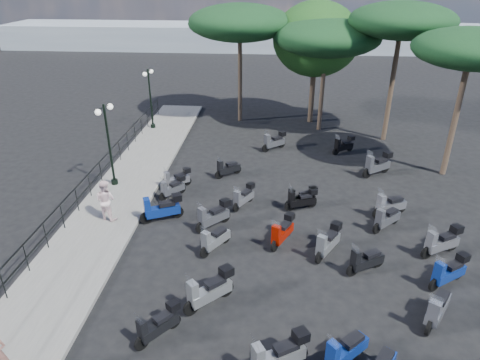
# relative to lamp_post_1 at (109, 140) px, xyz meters

# --- Properties ---
(ground) EXTENTS (120.00, 120.00, 0.00)m
(ground) POSITION_rel_lamp_post_1_xyz_m (7.13, -4.74, -2.42)
(ground) COLOR black
(ground) RESTS_ON ground
(sidewalk) EXTENTS (3.00, 30.00, 0.15)m
(sidewalk) POSITION_rel_lamp_post_1_xyz_m (0.63, -1.74, -2.35)
(sidewalk) COLOR #63615E
(sidewalk) RESTS_ON ground
(railing) EXTENTS (0.04, 26.04, 1.10)m
(railing) POSITION_rel_lamp_post_1_xyz_m (-0.67, -1.94, -1.53)
(railing) COLOR black
(railing) RESTS_ON sidewalk
(lamp_post_1) EXTENTS (0.51, 1.15, 3.99)m
(lamp_post_1) POSITION_rel_lamp_post_1_xyz_m (0.00, 0.00, 0.00)
(lamp_post_1) COLOR black
(lamp_post_1) RESTS_ON sidewalk
(lamp_post_2) EXTENTS (0.44, 1.11, 3.82)m
(lamp_post_2) POSITION_rel_lamp_post_1_xyz_m (-0.30, 8.21, -0.10)
(lamp_post_2) COLOR black
(lamp_post_2) RESTS_ON sidewalk
(pedestrian_far) EXTENTS (1.02, 0.90, 1.76)m
(pedestrian_far) POSITION_rel_lamp_post_1_xyz_m (0.83, -3.14, -1.39)
(pedestrian_far) COLOR silver
(pedestrian_far) RESTS_ON sidewalk
(scooter_2) EXTENTS (1.48, 1.42, 1.49)m
(scooter_2) POSITION_rel_lamp_post_1_xyz_m (5.78, -7.70, -1.86)
(scooter_2) COLOR black
(scooter_2) RESTS_ON ground
(scooter_3) EXTENTS (1.72, 1.02, 1.47)m
(scooter_3) POSITION_rel_lamp_post_1_xyz_m (3.07, -2.87, -1.87)
(scooter_3) COLOR black
(scooter_3) RESTS_ON ground
(scooter_4) EXTENTS (1.07, 1.22, 1.18)m
(scooter_4) POSITION_rel_lamp_post_1_xyz_m (3.04, -0.77, -1.98)
(scooter_4) COLOR black
(scooter_4) RESTS_ON ground
(scooter_5) EXTENTS (1.32, 1.02, 1.21)m
(scooter_5) POSITION_rel_lamp_post_1_xyz_m (3.04, 0.14, -1.97)
(scooter_5) COLOR black
(scooter_5) RESTS_ON ground
(scooter_6) EXTENTS (1.67, 1.13, 1.48)m
(scooter_6) POSITION_rel_lamp_post_1_xyz_m (7.92, -10.04, -1.87)
(scooter_6) COLOR black
(scooter_6) RESTS_ON ground
(scooter_7) EXTENTS (1.13, 1.30, 1.25)m
(scooter_7) POSITION_rel_lamp_post_1_xyz_m (4.51, -9.16, -1.95)
(scooter_7) COLOR black
(scooter_7) RESTS_ON ground
(scooter_8) EXTENTS (1.02, 1.44, 1.32)m
(scooter_8) POSITION_rel_lamp_post_1_xyz_m (5.55, -4.80, -1.97)
(scooter_8) COLOR black
(scooter_8) RESTS_ON ground
(scooter_9) EXTENTS (1.33, 1.37, 1.39)m
(scooter_9) POSITION_rel_lamp_post_1_xyz_m (5.29, -3.20, -1.90)
(scooter_9) COLOR black
(scooter_9) RESTS_ON ground
(scooter_10) EXTENTS (0.92, 1.38, 1.22)m
(scooter_10) POSITION_rel_lamp_post_1_xyz_m (6.38, -1.39, -1.97)
(scooter_10) COLOR black
(scooter_10) RESTS_ON ground
(scooter_11) EXTENTS (1.27, 1.04, 1.23)m
(scooter_11) POSITION_rel_lamp_post_1_xyz_m (5.34, 1.59, -2.00)
(scooter_11) COLOR black
(scooter_11) RESTS_ON ground
(scooter_14) EXTENTS (0.95, 1.55, 1.33)m
(scooter_14) POSITION_rel_lamp_post_1_xyz_m (8.07, -4.11, -1.92)
(scooter_14) COLOR black
(scooter_14) RESTS_ON ground
(scooter_15) EXTENTS (1.08, 1.56, 1.39)m
(scooter_15) POSITION_rel_lamp_post_1_xyz_m (9.74, -4.71, -1.90)
(scooter_15) COLOR black
(scooter_15) RESTS_ON ground
(scooter_16) EXTENTS (1.44, 0.78, 1.21)m
(scooter_16) POSITION_rel_lamp_post_1_xyz_m (8.94, -1.25, -1.97)
(scooter_16) COLOR black
(scooter_16) RESTS_ON ground
(scooter_17) EXTENTS (1.38, 1.20, 1.33)m
(scooter_17) POSITION_rel_lamp_post_1_xyz_m (7.67, 5.37, -1.92)
(scooter_17) COLOR black
(scooter_17) RESTS_ON ground
(scooter_19) EXTENTS (1.38, 1.26, 1.40)m
(scooter_19) POSITION_rel_lamp_post_1_xyz_m (9.67, -9.69, -1.94)
(scooter_19) COLOR black
(scooter_19) RESTS_ON ground
(scooter_20) EXTENTS (1.13, 1.57, 1.44)m
(scooter_20) POSITION_rel_lamp_post_1_xyz_m (12.61, -7.90, -1.92)
(scooter_20) COLOR black
(scooter_20) RESTS_ON ground
(scooter_21) EXTENTS (1.45, 0.95, 1.30)m
(scooter_21) POSITION_rel_lamp_post_1_xyz_m (10.93, -5.64, -1.98)
(scooter_21) COLOR black
(scooter_21) RESTS_ON ground
(scooter_22) EXTENTS (1.60, 0.97, 1.39)m
(scooter_22) POSITION_rel_lamp_post_1_xyz_m (12.64, -1.70, -1.94)
(scooter_22) COLOR black
(scooter_22) RESTS_ON ground
(scooter_23) EXTENTS (1.32, 1.06, 1.23)m
(scooter_23) POSITION_rel_lamp_post_1_xyz_m (11.64, 5.19, -1.96)
(scooter_23) COLOR black
(scooter_23) RESTS_ON ground
(scooter_26) EXTENTS (1.49, 1.10, 1.35)m
(scooter_26) POSITION_rel_lamp_post_1_xyz_m (13.57, -6.10, -1.91)
(scooter_26) COLOR black
(scooter_26) RESTS_ON ground
(scooter_27) EXTENTS (1.62, 1.04, 1.41)m
(scooter_27) POSITION_rel_lamp_post_1_xyz_m (13.91, -4.37, -1.89)
(scooter_27) COLOR black
(scooter_27) RESTS_ON ground
(scooter_28) EXTENTS (1.30, 1.20, 1.33)m
(scooter_28) POSITION_rel_lamp_post_1_xyz_m (12.28, -2.75, -1.96)
(scooter_28) COLOR black
(scooter_28) RESTS_ON ground
(scooter_29) EXTENTS (1.61, 1.26, 1.49)m
(scooter_29) POSITION_rel_lamp_post_1_xyz_m (12.95, 2.38, -1.86)
(scooter_29) COLOR black
(scooter_29) RESTS_ON ground
(scooter_31) EXTENTS (1.44, 0.78, 1.21)m
(scooter_31) POSITION_rel_lamp_post_1_xyz_m (8.92, -1.45, -1.97)
(scooter_31) COLOR black
(scooter_31) RESTS_ON ground
(broadleaf_tree) EXTENTS (5.53, 5.53, 7.85)m
(broadleaf_tree) POSITION_rel_lamp_post_1_xyz_m (10.11, 10.72, 3.06)
(broadleaf_tree) COLOR #38281E
(broadleaf_tree) RESTS_ON ground
(pine_0) EXTENTS (6.49, 6.49, 6.98)m
(pine_0) POSITION_rel_lamp_post_1_xyz_m (10.59, 9.18, 3.40)
(pine_0) COLOR #38281E
(pine_0) RESTS_ON ground
(pine_1) EXTENTS (5.86, 5.86, 8.00)m
(pine_1) POSITION_rel_lamp_post_1_xyz_m (14.44, 7.63, 4.52)
(pine_1) COLOR #38281E
(pine_1) RESTS_ON ground
(pine_2) EXTENTS (6.63, 6.63, 7.64)m
(pine_2) POSITION_rel_lamp_post_1_xyz_m (5.25, 10.57, 4.04)
(pine_2) COLOR #38281E
(pine_2) RESTS_ON ground
(pine_3) EXTENTS (5.31, 5.31, 7.23)m
(pine_3) POSITION_rel_lamp_post_1_xyz_m (16.43, 2.82, 3.84)
(pine_3) COLOR #38281E
(pine_3) RESTS_ON ground
(distant_hills) EXTENTS (70.00, 8.00, 3.00)m
(distant_hills) POSITION_rel_lamp_post_1_xyz_m (7.13, 40.26, -0.92)
(distant_hills) COLOR gray
(distant_hills) RESTS_ON ground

